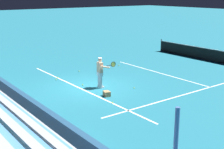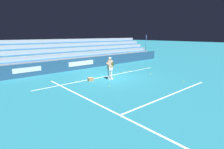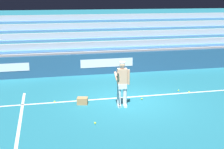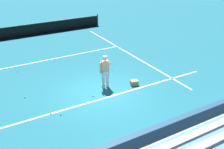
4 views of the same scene
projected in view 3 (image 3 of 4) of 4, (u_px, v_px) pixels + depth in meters
ground_plane at (130, 101)px, 12.30m from camera, size 160.00×160.00×0.00m
court_baseline_white at (126, 97)px, 12.77m from camera, size 12.00×0.10×0.01m
back_wall_sponsor_board at (106, 63)px, 16.52m from camera, size 24.11×0.25×1.10m
bleacher_stand at (98, 52)px, 18.57m from camera, size 22.91×3.20×3.40m
tennis_player at (122, 84)px, 11.51m from camera, size 0.63×0.98×1.71m
ball_box_cardboard at (82, 101)px, 11.95m from camera, size 0.46×0.39×0.26m
tennis_ball_stray_back at (95, 123)px, 10.13m from camera, size 0.07×0.07×0.07m
tennis_ball_near_player at (142, 99)px, 12.48m from camera, size 0.07×0.07×0.07m
tennis_ball_by_box at (189, 92)px, 13.38m from camera, size 0.07×0.07×0.07m
tennis_ball_on_baseline at (179, 91)px, 13.57m from camera, size 0.07×0.07×0.07m
tennis_ball_toward_net at (55, 102)px, 12.15m from camera, size 0.07×0.07×0.07m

